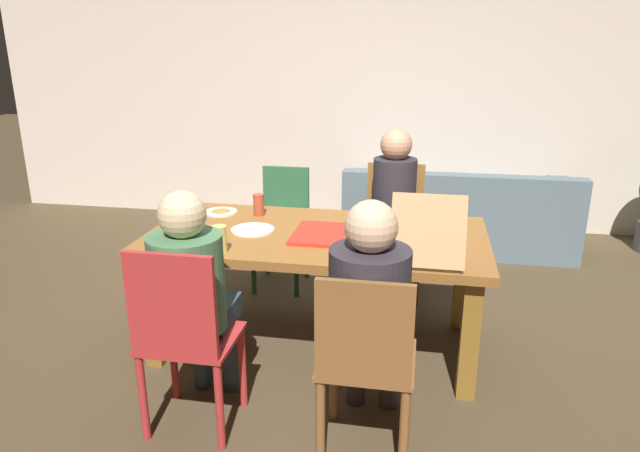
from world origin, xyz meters
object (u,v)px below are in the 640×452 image
plate_0 (253,230)px  plate_1 (202,231)px  couch (457,217)px  chair_2 (183,334)px  pizza_box_1 (427,244)px  drinking_glass_0 (259,205)px  plate_2 (221,211)px  chair_1 (366,362)px  person_1 (370,303)px  chair_3 (283,220)px  pizza_box_0 (329,234)px  person_0 (393,202)px  person_2 (193,287)px  dining_table (317,249)px  chair_0 (394,221)px  drinking_glass_1 (220,239)px

plate_0 → plate_1: size_ratio=1.13×
couch → chair_2: bearing=-114.8°
pizza_box_1 → drinking_glass_0: pizza_box_1 is taller
plate_0 → plate_1: plate_1 is taller
pizza_box_1 → plate_2: size_ratio=2.39×
chair_2 → couch: 3.27m
chair_1 → person_1: 0.25m
chair_3 → couch: 1.74m
plate_1 → drinking_glass_0: bearing=60.5°
pizza_box_0 → person_0: bearing=68.8°
plate_2 → person_0: bearing=24.2°
person_2 → plate_1: person_2 is taller
chair_3 → dining_table: bearing=-64.7°
couch → plate_1: bearing=-126.9°
dining_table → drinking_glass_0: size_ratio=14.10×
chair_3 → plate_0: size_ratio=3.44×
chair_3 → plate_1: chair_3 is taller
chair_3 → drinking_glass_0: 0.72m
dining_table → person_0: person_0 is taller
plate_2 → drinking_glass_0: drinking_glass_0 is taller
plate_0 → chair_0: bearing=50.9°
dining_table → chair_2: bearing=-115.0°
dining_table → plate_2: bearing=157.5°
plate_1 → plate_2: size_ratio=1.07×
dining_table → pizza_box_1: (0.64, -0.22, 0.15)m
chair_3 → person_0: bearing=-10.5°
dining_table → plate_0: 0.40m
plate_2 → chair_2: bearing=-78.4°
person_2 → pizza_box_1: 1.24m
chair_2 → plate_0: (0.06, 0.93, 0.20)m
person_2 → chair_3: person_2 is taller
person_1 → plate_2: (-1.10, 1.13, 0.03)m
plate_0 → drinking_glass_1: bearing=-99.5°
chair_3 → plate_0: 1.00m
person_0 → pizza_box_1: person_0 is taller
dining_table → person_1: 0.93m
dining_table → plate_1: size_ratio=8.66×
person_0 → drinking_glass_0: person_0 is taller
person_0 → person_2: person_0 is taller
pizza_box_1 → plate_2: bearing=159.1°
person_1 → chair_3: 1.98m
chair_1 → plate_2: 1.70m
plate_1 → pizza_box_0: bearing=5.9°
dining_table → chair_1: chair_1 is taller
plate_2 → couch: plate_2 is taller
person_1 → chair_2: (-0.85, -0.12, -0.17)m
person_0 → chair_2: person_0 is taller
pizza_box_0 → person_1: bearing=-68.1°
person_0 → person_1: (-0.00, -1.62, -0.02)m
chair_1 → chair_3: size_ratio=1.03×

